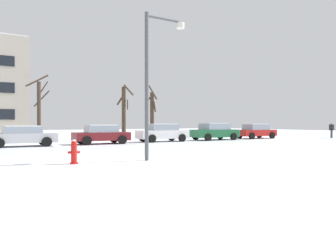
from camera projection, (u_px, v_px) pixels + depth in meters
name	position (u px, v px, depth m)	size (l,w,h in m)	color
ground_plane	(52.00, 160.00, 13.49)	(120.00, 120.00, 0.00)	white
road_surface	(37.00, 153.00, 16.64)	(80.00, 9.36, 0.00)	silver
fire_hydrant	(74.00, 152.00, 12.28)	(0.44, 0.30, 0.93)	red
street_lamp	(154.00, 71.00, 13.58)	(1.93, 0.36, 6.14)	#4C4F54
parked_car_silver	(22.00, 136.00, 21.31)	(4.32, 2.17, 1.37)	silver
parked_car_maroon	(101.00, 134.00, 23.95)	(4.09, 2.18, 1.42)	maroon
parked_car_white	(162.00, 132.00, 26.89)	(4.31, 2.11, 1.49)	white
parked_car_green	(214.00, 131.00, 29.45)	(4.42, 2.28, 1.55)	#1E6038
parked_car_red	(256.00, 131.00, 32.29)	(4.18, 2.10, 1.47)	red
pedestrian_crossing	(332.00, 129.00, 33.51)	(0.53, 0.41, 1.62)	#2D334C
tree_far_right	(124.00, 111.00, 29.85)	(1.42, 1.45, 5.01)	#423326
tree_far_mid	(39.00, 109.00, 26.01)	(1.79, 1.08, 5.60)	#423326
tree_far_left	(152.00, 114.00, 29.65)	(1.27, 1.36, 4.96)	#423326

